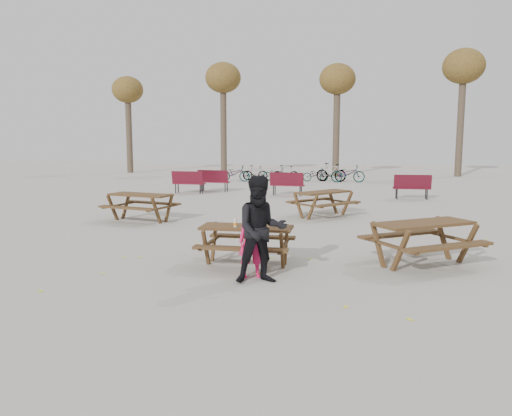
% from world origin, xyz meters
% --- Properties ---
extents(ground, '(80.00, 80.00, 0.00)m').
position_xyz_m(ground, '(0.00, 0.00, 0.00)').
color(ground, gray).
rests_on(ground, ground).
extents(main_picnic_table, '(1.80, 1.45, 0.78)m').
position_xyz_m(main_picnic_table, '(0.00, 0.00, 0.59)').
color(main_picnic_table, '#3A2615').
rests_on(main_picnic_table, ground).
extents(food_tray, '(0.18, 0.11, 0.03)m').
position_xyz_m(food_tray, '(0.22, -0.06, 0.79)').
color(food_tray, white).
rests_on(food_tray, main_picnic_table).
extents(bread_roll, '(0.14, 0.06, 0.05)m').
position_xyz_m(bread_roll, '(0.22, -0.06, 0.83)').
color(bread_roll, tan).
rests_on(bread_roll, food_tray).
extents(soda_bottle, '(0.07, 0.07, 0.17)m').
position_xyz_m(soda_bottle, '(-0.20, -0.12, 0.85)').
color(soda_bottle, silver).
rests_on(soda_bottle, main_picnic_table).
extents(child, '(0.58, 0.49, 1.34)m').
position_xyz_m(child, '(0.28, -0.88, 0.67)').
color(child, '#E31C59').
rests_on(child, ground).
extents(adult, '(1.09, 0.97, 1.87)m').
position_xyz_m(adult, '(0.50, -1.18, 0.93)').
color(adult, black).
rests_on(adult, ground).
extents(picnic_table_east, '(2.56, 2.46, 0.86)m').
position_xyz_m(picnic_table_east, '(3.44, 0.63, 0.43)').
color(picnic_table_east, '#3A2615').
rests_on(picnic_table_east, ground).
extents(picnic_table_north, '(2.24, 1.96, 0.83)m').
position_xyz_m(picnic_table_north, '(-4.25, 4.60, 0.42)').
color(picnic_table_north, '#3A2615').
rests_on(picnic_table_north, ground).
extents(picnic_table_far, '(2.39, 2.42, 0.81)m').
position_xyz_m(picnic_table_far, '(1.15, 6.50, 0.41)').
color(picnic_table_far, '#3A2615').
rests_on(picnic_table_far, ground).
extents(park_bench_row, '(11.35, 2.01, 1.03)m').
position_xyz_m(park_bench_row, '(-1.46, 12.45, 0.52)').
color(park_bench_row, '#5B1220').
rests_on(park_bench_row, ground).
extents(bicycle_row, '(8.42, 1.73, 1.08)m').
position_xyz_m(bicycle_row, '(-1.13, 19.62, 0.47)').
color(bicycle_row, black).
rests_on(bicycle_row, ground).
extents(tree_row, '(32.17, 3.52, 8.26)m').
position_xyz_m(tree_row, '(0.90, 25.15, 6.19)').
color(tree_row, '#382B21').
rests_on(tree_row, ground).
extents(fallen_leaves, '(11.00, 11.00, 0.01)m').
position_xyz_m(fallen_leaves, '(0.50, 2.50, 0.00)').
color(fallen_leaves, yellow).
rests_on(fallen_leaves, ground).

